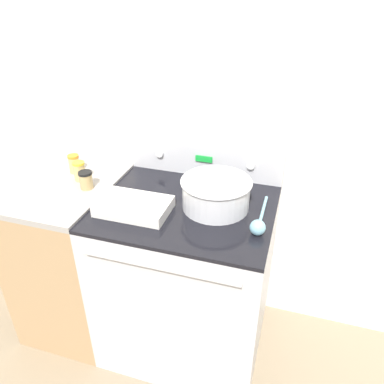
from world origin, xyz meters
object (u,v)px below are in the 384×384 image
at_px(spice_jar_black_cap, 86,180).
at_px(spice_jar_yellow_cap, 80,171).
at_px(mixing_bowl, 216,192).
at_px(ladle, 258,225).
at_px(spice_jar_orange_cap, 74,164).
at_px(casserole_dish, 134,206).

relative_size(spice_jar_black_cap, spice_jar_yellow_cap, 0.88).
relative_size(mixing_bowl, spice_jar_yellow_cap, 3.20).
distance_m(ladle, spice_jar_black_cap, 0.87).
xyz_separation_m(spice_jar_black_cap, spice_jar_orange_cap, (-0.15, 0.14, 0.00)).
bearing_deg(ladle, spice_jar_black_cap, 173.81).
bearing_deg(casserole_dish, mixing_bowl, 22.75).
distance_m(mixing_bowl, ladle, 0.26).
relative_size(spice_jar_yellow_cap, spice_jar_orange_cap, 1.03).
height_order(mixing_bowl, casserole_dish, mixing_bowl).
distance_m(mixing_bowl, spice_jar_black_cap, 0.65).
xyz_separation_m(ladle, spice_jar_black_cap, (-0.86, 0.09, 0.03)).
height_order(casserole_dish, spice_jar_black_cap, spice_jar_black_cap).
xyz_separation_m(mixing_bowl, spice_jar_orange_cap, (-0.80, 0.10, -0.02)).
height_order(ladle, spice_jar_orange_cap, spice_jar_orange_cap).
height_order(casserole_dish, spice_jar_yellow_cap, spice_jar_yellow_cap).
relative_size(ladle, spice_jar_yellow_cap, 3.27).
height_order(mixing_bowl, spice_jar_yellow_cap, mixing_bowl).
bearing_deg(spice_jar_orange_cap, ladle, -12.77).
bearing_deg(spice_jar_black_cap, spice_jar_orange_cap, 138.15).
height_order(spice_jar_black_cap, spice_jar_orange_cap, spice_jar_orange_cap).
xyz_separation_m(mixing_bowl, ladle, (0.22, -0.13, -0.05)).
bearing_deg(casserole_dish, spice_jar_yellow_cap, 155.44).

